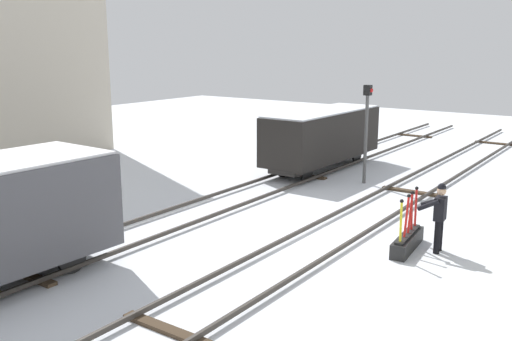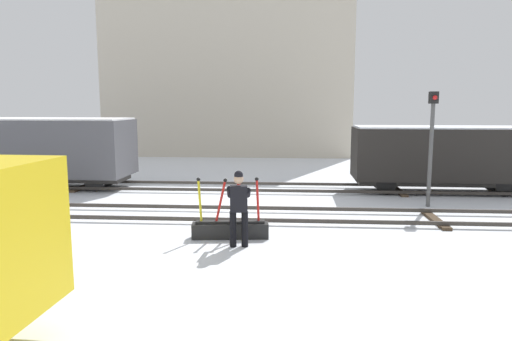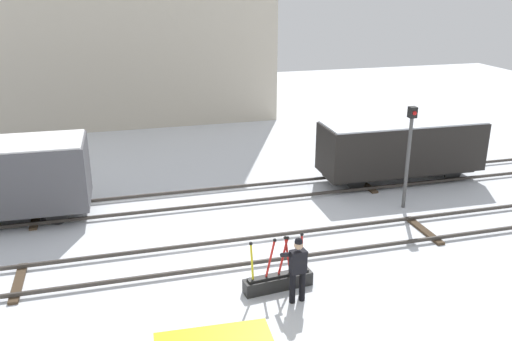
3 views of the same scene
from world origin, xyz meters
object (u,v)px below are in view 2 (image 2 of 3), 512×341
signal_post (432,136)px  freight_car_far_end (50,148)px  switch_lever_frame (230,227)px  freight_car_back_track (442,155)px  rail_worker (239,204)px

signal_post → freight_car_far_end: size_ratio=0.58×
switch_lever_frame → signal_post: (5.69, 3.78, 1.93)m
signal_post → freight_car_far_end: (-13.29, 2.36, -0.68)m
signal_post → freight_car_back_track: signal_post is taller
rail_worker → signal_post: size_ratio=0.49×
signal_post → freight_car_back_track: (1.12, 2.36, -0.81)m
rail_worker → freight_car_back_track: 9.42m
switch_lever_frame → freight_car_back_track: bearing=36.1°
switch_lever_frame → rail_worker: 0.99m
switch_lever_frame → signal_post: signal_post is taller
rail_worker → freight_car_far_end: freight_car_far_end is taller
switch_lever_frame → signal_post: bearing=27.7°
switch_lever_frame → rail_worker: rail_worker is taller
switch_lever_frame → freight_car_back_track: 9.24m
signal_post → freight_car_back_track: 2.73m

